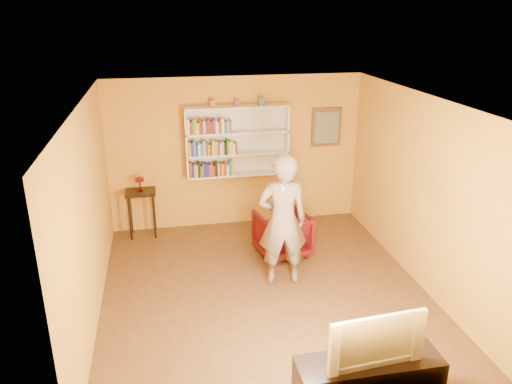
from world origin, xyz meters
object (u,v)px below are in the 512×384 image
(bookshelf, at_px, (237,141))
(armchair, at_px, (282,233))
(person, at_px, (283,221))
(console_table, at_px, (141,199))
(tv_cabinet, at_px, (368,381))
(television, at_px, (372,336))
(ruby_lustre, at_px, (139,181))

(bookshelf, height_order, armchair, bookshelf)
(armchair, distance_m, person, 1.07)
(armchair, bearing_deg, console_table, -37.76)
(armchair, bearing_deg, person, 65.41)
(bookshelf, relative_size, armchair, 2.27)
(tv_cabinet, distance_m, television, 0.55)
(tv_cabinet, bearing_deg, armchair, 91.11)
(armchair, xyz_separation_m, television, (0.07, -3.35, 0.45))
(person, xyz_separation_m, television, (0.28, -2.50, -0.16))
(bookshelf, xyz_separation_m, person, (0.30, -2.16, -0.62))
(console_table, relative_size, ruby_lustre, 3.37)
(ruby_lustre, distance_m, television, 5.05)
(console_table, bearing_deg, bookshelf, 5.33)
(armchair, xyz_separation_m, tv_cabinet, (0.07, -3.35, -0.10))
(ruby_lustre, relative_size, tv_cabinet, 0.17)
(ruby_lustre, bearing_deg, television, -63.01)
(person, bearing_deg, console_table, -41.70)
(ruby_lustre, distance_m, tv_cabinet, 5.11)
(console_table, height_order, television, television)
(bookshelf, height_order, person, bookshelf)
(bookshelf, bearing_deg, ruby_lustre, -174.67)
(bookshelf, distance_m, console_table, 1.94)
(person, bearing_deg, tv_cabinet, 99.58)
(bookshelf, distance_m, tv_cabinet, 4.88)
(bookshelf, bearing_deg, television, -82.88)
(console_table, distance_m, television, 5.05)
(bookshelf, relative_size, television, 1.81)
(bookshelf, bearing_deg, person, -82.05)
(console_table, xyz_separation_m, tv_cabinet, (2.29, -4.50, -0.43))
(console_table, height_order, tv_cabinet, console_table)
(person, relative_size, television, 1.95)
(person, bearing_deg, television, 99.58)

